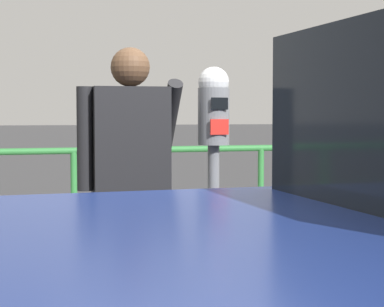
# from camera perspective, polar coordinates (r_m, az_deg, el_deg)

# --- Properties ---
(sidewalk_curb) EXTENTS (36.00, 3.11, 0.14)m
(sidewalk_curb) POSITION_cam_1_polar(r_m,az_deg,el_deg) (5.35, 1.81, -11.47)
(sidewalk_curb) COLOR gray
(sidewalk_curb) RESTS_ON ground
(parking_meter) EXTENTS (0.19, 0.20, 1.58)m
(parking_meter) POSITION_cam_1_polar(r_m,az_deg,el_deg) (4.03, 1.83, 1.51)
(parking_meter) COLOR slate
(parking_meter) RESTS_ON sidewalk_curb
(pedestrian_at_meter) EXTENTS (0.62, 0.50, 1.68)m
(pedestrian_at_meter) POSITION_cam_1_polar(r_m,az_deg,el_deg) (3.93, -5.18, -1.66)
(pedestrian_at_meter) COLOR slate
(pedestrian_at_meter) RESTS_ON sidewalk_curb
(background_railing) EXTENTS (24.06, 0.06, 0.99)m
(background_railing) POSITION_cam_1_polar(r_m,az_deg,el_deg) (6.50, -1.78, -1.88)
(background_railing) COLOR #2D7A38
(background_railing) RESTS_ON sidewalk_curb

